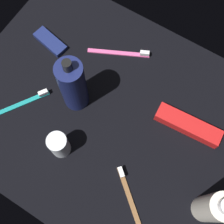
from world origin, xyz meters
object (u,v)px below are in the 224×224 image
lotion_bottle (73,85)px  toothbrush_teal (22,103)px  bodywash_bottle (213,208)px  toothbrush_pink (122,53)px  toothpaste_box_red (188,125)px  toothbrush_brown (129,197)px  snack_bar_navy (50,42)px  deodorant_stick (59,145)px

lotion_bottle → toothbrush_teal: lotion_bottle is taller
bodywash_bottle → toothbrush_pink: (-39.27, 26.38, -7.42)cm
lotion_bottle → bodywash_bottle: (42.51, -7.60, -1.31)cm
toothpaste_box_red → toothbrush_teal: bearing=-160.8°
toothbrush_brown → snack_bar_navy: toothbrush_brown is taller
toothbrush_pink → toothpaste_box_red: size_ratio=0.95×
toothbrush_brown → bodywash_bottle: bearing=23.3°
bodywash_bottle → lotion_bottle: bearing=169.9°
bodywash_bottle → toothbrush_teal: size_ratio=1.12×
lotion_bottle → bodywash_bottle: size_ratio=1.20×
lotion_bottle → deodorant_stick: size_ratio=2.48×
deodorant_stick → bodywash_bottle: bearing=8.9°
lotion_bottle → deodorant_stick: lotion_bottle is taller
snack_bar_navy → lotion_bottle: bearing=-21.8°
deodorant_stick → toothpaste_box_red: deodorant_stick is taller
deodorant_stick → toothbrush_brown: bearing=-3.4°
bodywash_bottle → toothbrush_teal: 55.00cm
deodorant_stick → toothpaste_box_red: (25.01, 22.51, -2.65)cm
deodorant_stick → toothbrush_teal: bearing=164.3°
deodorant_stick → toothbrush_brown: deodorant_stick is taller
deodorant_stick → toothbrush_teal: 17.35cm
bodywash_bottle → toothbrush_teal: (-54.47, -1.41, -7.42)cm
lotion_bottle → toothbrush_teal: (-11.97, -9.01, -8.73)cm
toothpaste_box_red → snack_bar_navy: (-45.92, 1.77, -0.85)cm
bodywash_bottle → toothbrush_pink: size_ratio=1.05×
deodorant_stick → lotion_bottle: bearing=107.8°
toothbrush_brown → snack_bar_navy: size_ratio=1.41×
bodywash_bottle → toothpaste_box_red: bearing=128.5°
toothbrush_brown → toothbrush_teal: same height
lotion_bottle → deodorant_stick: 15.15cm
toothpaste_box_red → snack_bar_navy: 45.96cm
lotion_bottle → toothbrush_brown: size_ratio=1.44×
deodorant_stick → toothbrush_teal: deodorant_stick is taller
bodywash_bottle → snack_bar_navy: size_ratio=1.69×
lotion_bottle → toothbrush_pink: size_ratio=1.27×
toothbrush_pink → bodywash_bottle: bearing=-33.9°
bodywash_bottle → deodorant_stick: bodywash_bottle is taller
deodorant_stick → toothpaste_box_red: size_ratio=0.48×
toothbrush_teal → toothpaste_box_red: bearing=23.5°
toothbrush_brown → toothbrush_pink: size_ratio=0.88×
toothbrush_brown → toothbrush_teal: (-37.68, 5.84, 0.00)cm
lotion_bottle → toothbrush_teal: 17.34cm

